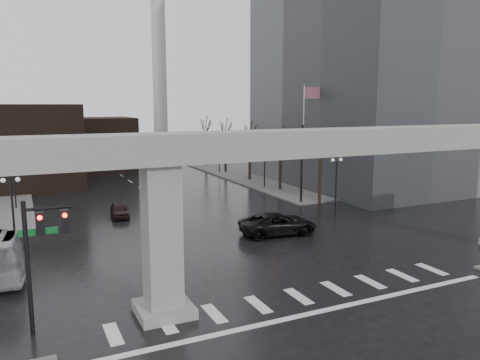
# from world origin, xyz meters

# --- Properties ---
(ground) EXTENTS (160.00, 160.00, 0.00)m
(ground) POSITION_xyz_m (0.00, 0.00, 0.00)
(ground) COLOR black
(ground) RESTS_ON ground
(sidewalk_ne) EXTENTS (28.00, 36.00, 0.15)m
(sidewalk_ne) POSITION_xyz_m (26.00, 36.00, 0.07)
(sidewalk_ne) COLOR #605E5B
(sidewalk_ne) RESTS_ON ground
(elevated_guideway) EXTENTS (48.00, 2.60, 8.70)m
(elevated_guideway) POSITION_xyz_m (1.26, 0.00, 6.88)
(elevated_guideway) COLOR #98958F
(elevated_guideway) RESTS_ON ground
(office_tower) EXTENTS (22.00, 26.00, 42.00)m
(office_tower) POSITION_xyz_m (28.00, 26.00, 21.00)
(office_tower) COLOR slate
(office_tower) RESTS_ON ground
(building_far_left) EXTENTS (16.00, 14.00, 10.00)m
(building_far_left) POSITION_xyz_m (-14.00, 42.00, 5.00)
(building_far_left) COLOR black
(building_far_left) RESTS_ON ground
(building_far_mid) EXTENTS (10.00, 10.00, 8.00)m
(building_far_mid) POSITION_xyz_m (-2.00, 52.00, 4.00)
(building_far_mid) COLOR black
(building_far_mid) RESTS_ON ground
(smokestack) EXTENTS (3.60, 3.60, 30.00)m
(smokestack) POSITION_xyz_m (6.00, 46.00, 13.35)
(smokestack) COLOR silver
(smokestack) RESTS_ON ground
(signal_mast_arm) EXTENTS (12.12, 0.43, 8.00)m
(signal_mast_arm) POSITION_xyz_m (8.99, 18.80, 5.83)
(signal_mast_arm) COLOR black
(signal_mast_arm) RESTS_ON ground
(signal_left_pole) EXTENTS (2.30, 0.30, 6.00)m
(signal_left_pole) POSITION_xyz_m (-12.25, 0.50, 4.07)
(signal_left_pole) COLOR black
(signal_left_pole) RESTS_ON ground
(flagpole_assembly) EXTENTS (2.06, 0.12, 12.00)m
(flagpole_assembly) POSITION_xyz_m (15.29, 22.00, 7.53)
(flagpole_assembly) COLOR silver
(flagpole_assembly) RESTS_ON ground
(lamp_right_0) EXTENTS (1.22, 0.32, 5.11)m
(lamp_right_0) POSITION_xyz_m (13.50, 14.00, 3.47)
(lamp_right_0) COLOR black
(lamp_right_0) RESTS_ON ground
(lamp_right_1) EXTENTS (1.22, 0.32, 5.11)m
(lamp_right_1) POSITION_xyz_m (13.50, 28.00, 3.47)
(lamp_right_1) COLOR black
(lamp_right_1) RESTS_ON ground
(lamp_right_2) EXTENTS (1.22, 0.32, 5.11)m
(lamp_right_2) POSITION_xyz_m (13.50, 42.00, 3.47)
(lamp_right_2) COLOR black
(lamp_right_2) RESTS_ON ground
(lamp_left_0) EXTENTS (1.22, 0.32, 5.11)m
(lamp_left_0) POSITION_xyz_m (-13.50, 14.00, 3.47)
(lamp_left_0) COLOR black
(lamp_left_0) RESTS_ON ground
(lamp_left_1) EXTENTS (1.22, 0.32, 5.11)m
(lamp_left_1) POSITION_xyz_m (-13.50, 28.00, 3.47)
(lamp_left_1) COLOR black
(lamp_left_1) RESTS_ON ground
(lamp_left_2) EXTENTS (1.22, 0.32, 5.11)m
(lamp_left_2) POSITION_xyz_m (-13.50, 42.00, 3.47)
(lamp_left_2) COLOR black
(lamp_left_2) RESTS_ON ground
(tree_right_0) EXTENTS (1.09, 1.58, 7.50)m
(tree_right_0) POSITION_xyz_m (14.53, 18.02, 2.79)
(tree_right_0) COLOR black
(tree_right_0) RESTS_ON ground
(tree_right_1) EXTENTS (1.09, 1.61, 7.67)m
(tree_right_1) POSITION_xyz_m (14.53, 26.02, 2.85)
(tree_right_1) COLOR black
(tree_right_1) RESTS_ON ground
(tree_right_2) EXTENTS (1.10, 1.63, 7.85)m
(tree_right_2) POSITION_xyz_m (14.53, 34.02, 2.91)
(tree_right_2) COLOR black
(tree_right_2) RESTS_ON ground
(tree_right_3) EXTENTS (1.11, 1.66, 8.02)m
(tree_right_3) POSITION_xyz_m (14.53, 42.02, 2.98)
(tree_right_3) COLOR black
(tree_right_3) RESTS_ON ground
(tree_right_4) EXTENTS (1.12, 1.69, 8.19)m
(tree_right_4) POSITION_xyz_m (14.53, 50.02, 3.04)
(tree_right_4) COLOR black
(tree_right_4) RESTS_ON ground
(pickup_truck) EXTENTS (6.31, 3.45, 1.68)m
(pickup_truck) POSITION_xyz_m (4.96, 9.81, 0.84)
(pickup_truck) COLOR black
(pickup_truck) RESTS_ON ground
(far_car) EXTENTS (1.92, 3.93, 1.29)m
(far_car) POSITION_xyz_m (-5.10, 20.75, 0.64)
(far_car) COLOR black
(far_car) RESTS_ON ground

